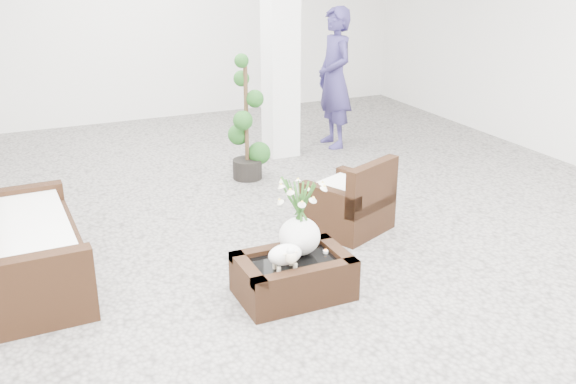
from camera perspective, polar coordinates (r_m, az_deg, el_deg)
name	(u,v)px	position (r m, az deg, el deg)	size (l,w,h in m)	color
ground	(284,250)	(6.14, -0.39, -5.11)	(11.00, 11.00, 0.00)	gray
column	(280,24)	(8.62, -0.68, 14.56)	(0.40, 0.40, 3.50)	white
coffee_table	(293,278)	(5.32, 0.48, -7.55)	(0.90, 0.60, 0.31)	#321C0E
sheep_figurine	(285,257)	(5.08, -0.27, -5.71)	(0.28, 0.23, 0.21)	white
planter_narcissus	(300,208)	(5.20, 1.04, -1.46)	(0.44, 0.44, 0.80)	white
tealight	(326,251)	(5.38, 3.31, -5.22)	(0.04, 0.04, 0.03)	white
armchair	(348,194)	(6.48, 5.28, -0.14)	(0.71, 0.68, 0.76)	#321C0E
loveseat	(26,235)	(5.78, -22.01, -3.55)	(1.69, 0.81, 0.90)	#321C0E
topiary	(246,119)	(7.82, -3.68, 6.43)	(0.40, 0.40, 1.50)	#1A4717
shopper	(335,78)	(9.17, 4.11, 9.93)	(0.71, 0.46, 1.94)	navy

